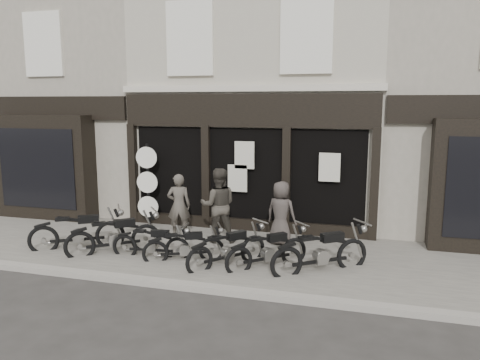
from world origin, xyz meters
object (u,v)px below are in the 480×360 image
(man_right, at_px, (281,213))
(advert_sign_post, at_px, (148,189))
(motorcycle_2, at_px, (152,246))
(man_left, at_px, (179,205))
(motorcycle_0, at_px, (79,235))
(motorcycle_3, at_px, (185,249))
(motorcycle_4, at_px, (228,252))
(man_centre, at_px, (218,205))
(motorcycle_1, at_px, (115,239))
(motorcycle_5, at_px, (268,253))
(motorcycle_6, at_px, (321,256))

(man_right, relative_size, advert_sign_post, 0.64)
(motorcycle_2, bearing_deg, man_left, 84.64)
(motorcycle_0, height_order, advert_sign_post, advert_sign_post)
(man_left, bearing_deg, motorcycle_3, 101.23)
(motorcycle_4, height_order, man_centre, man_centre)
(motorcycle_0, xyz_separation_m, man_left, (2.03, 1.54, 0.53))
(motorcycle_0, distance_m, motorcycle_4, 3.93)
(motorcycle_3, height_order, man_left, man_left)
(motorcycle_3, distance_m, man_left, 1.96)
(motorcycle_0, distance_m, man_centre, 3.54)
(motorcycle_1, bearing_deg, man_left, 18.68)
(motorcycle_4, bearing_deg, man_right, 13.22)
(man_right, height_order, advert_sign_post, advert_sign_post)
(motorcycle_5, distance_m, advert_sign_post, 4.70)
(motorcycle_2, bearing_deg, motorcycle_5, -3.78)
(motorcycle_6, height_order, man_left, man_left)
(motorcycle_6, xyz_separation_m, man_centre, (-2.78, 1.40, 0.63))
(man_left, xyz_separation_m, advert_sign_post, (-1.26, 0.72, 0.25))
(man_centre, height_order, man_right, man_centre)
(motorcycle_6, height_order, man_centre, man_centre)
(motorcycle_0, distance_m, motorcycle_3, 2.88)
(motorcycle_1, distance_m, motorcycle_3, 1.83)
(motorcycle_1, distance_m, man_centre, 2.67)
(motorcycle_5, height_order, motorcycle_6, motorcycle_6)
(motorcycle_1, height_order, man_left, man_left)
(motorcycle_2, xyz_separation_m, motorcycle_3, (0.82, -0.00, -0.00))
(motorcycle_3, xyz_separation_m, advert_sign_post, (-2.10, 2.38, 0.87))
(motorcycle_1, xyz_separation_m, man_centre, (2.13, 1.48, 0.64))
(advert_sign_post, bearing_deg, man_right, -17.10)
(motorcycle_0, height_order, motorcycle_4, motorcycle_0)
(motorcycle_0, bearing_deg, man_right, -14.17)
(advert_sign_post, bearing_deg, man_centre, -27.24)
(motorcycle_4, distance_m, man_right, 2.03)
(motorcycle_0, bearing_deg, advert_sign_post, 38.47)
(motorcycle_6, xyz_separation_m, man_right, (-1.19, 1.59, 0.49))
(motorcycle_4, relative_size, motorcycle_6, 0.88)
(motorcycle_3, height_order, motorcycle_4, motorcycle_4)
(motorcycle_5, bearing_deg, motorcycle_0, 136.30)
(motorcycle_0, height_order, motorcycle_1, motorcycle_0)
(man_left, height_order, advert_sign_post, advert_sign_post)
(motorcycle_0, xyz_separation_m, man_centre, (3.18, 1.40, 0.64))
(motorcycle_4, bearing_deg, motorcycle_1, 127.16)
(motorcycle_3, xyz_separation_m, motorcycle_6, (3.08, 0.13, 0.09))
(motorcycle_0, bearing_deg, man_left, 4.52)
(motorcycle_3, bearing_deg, man_centre, 52.73)
(man_right, bearing_deg, motorcycle_0, 34.30)
(motorcycle_2, relative_size, man_right, 1.17)
(motorcycle_2, xyz_separation_m, man_right, (2.72, 1.72, 0.57))
(advert_sign_post, bearing_deg, motorcycle_2, -69.39)
(motorcycle_1, distance_m, motorcycle_2, 1.01)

